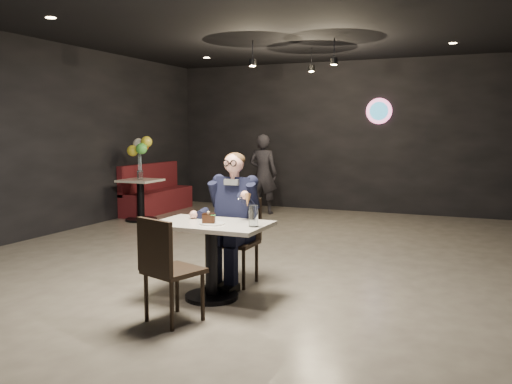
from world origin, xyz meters
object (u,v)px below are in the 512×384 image
at_px(side_table, 141,198).
at_px(balloon_vase, 140,175).
at_px(main_table, 211,261).
at_px(sundae_glass, 253,216).
at_px(chair_near, 174,269).
at_px(passerby, 263,174).
at_px(booth_bench, 157,188).
at_px(chair_far, 236,241).
at_px(seated_man, 235,217).

distance_m(side_table, balloon_vase, 0.43).
bearing_deg(main_table, sundae_glass, -4.14).
xyz_separation_m(chair_near, side_table, (-3.31, 4.23, -0.06)).
relative_size(chair_near, passerby, 0.59).
relative_size(sundae_glass, booth_bench, 0.10).
relative_size(chair_far, balloon_vase, 5.67).
relative_size(seated_man, balloon_vase, 8.88).
bearing_deg(balloon_vase, sundae_glass, -43.56).
height_order(chair_near, sundae_glass, sundae_glass).
distance_m(sundae_glass, booth_bench, 6.14).
relative_size(balloon_vase, passerby, 0.10).
height_order(chair_near, seated_man, seated_man).
height_order(main_table, sundae_glass, sundae_glass).
bearing_deg(side_table, seated_man, -42.19).
xyz_separation_m(booth_bench, passerby, (2.02, 0.65, 0.29)).
height_order(main_table, side_table, side_table).
height_order(balloon_vase, passerby, passerby).
bearing_deg(booth_bench, side_table, -73.30).
distance_m(main_table, side_table, 4.85).
bearing_deg(passerby, chair_far, 107.36).
bearing_deg(booth_bench, chair_far, -47.94).
xyz_separation_m(main_table, sundae_glass, (0.46, -0.03, 0.47)).
bearing_deg(chair_near, passerby, 123.89).
relative_size(booth_bench, side_table, 2.39).
bearing_deg(seated_man, chair_near, -90.00).
bearing_deg(balloon_vase, passerby, 43.87).
xyz_separation_m(seated_man, sundae_glass, (0.46, -0.58, 0.13)).
distance_m(booth_bench, side_table, 1.05).
xyz_separation_m(chair_far, balloon_vase, (-3.31, 3.00, 0.37)).
distance_m(chair_far, chair_near, 1.23).
bearing_deg(chair_far, balloon_vase, 137.81).
bearing_deg(chair_near, seated_man, 108.74).
xyz_separation_m(main_table, side_table, (-3.31, 3.55, 0.03)).
relative_size(seated_man, sundae_glass, 7.28).
height_order(seated_man, side_table, seated_man).
height_order(booth_bench, passerby, passerby).
height_order(side_table, balloon_vase, balloon_vase).
distance_m(chair_near, booth_bench, 6.35).
height_order(chair_far, booth_bench, booth_bench).
relative_size(main_table, passerby, 0.71).
height_order(chair_near, booth_bench, booth_bench).
bearing_deg(main_table, seated_man, 90.00).
bearing_deg(chair_far, passerby, 108.91).
xyz_separation_m(chair_near, sundae_glass, (0.46, 0.65, 0.39)).
bearing_deg(passerby, sundae_glass, 109.87).
bearing_deg(side_table, chair_far, -42.19).
height_order(chair_far, sundae_glass, sundae_glass).
bearing_deg(chair_far, side_table, 137.81).
bearing_deg(sundae_glass, seated_man, 128.20).
distance_m(main_table, balloon_vase, 4.87).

